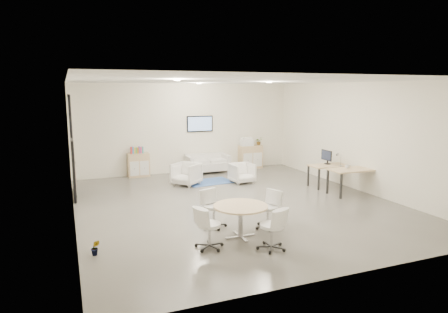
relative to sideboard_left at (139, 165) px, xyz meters
The scene contains 21 objects.
room_shell 4.80m from the sideboard_left, 67.19° to the right, with size 9.60×10.60×4.80m.
glass_door 3.00m from the sideboard_left, 140.45° to the right, with size 0.09×1.90×2.85m.
artwork 6.37m from the sideboard_left, 110.25° to the right, with size 0.05×0.54×1.04m.
wall_tv 2.67m from the sideboard_left, ahead, with size 0.98×0.06×0.58m.
ceiling_spots 4.71m from the sideboard_left, 65.10° to the right, with size 3.14×4.14×0.03m.
sideboard_left is the anchor object (origin of this frame).
sideboard_right 4.27m from the sideboard_left, ahead, with size 0.88×0.43×0.88m.
books 0.52m from the sideboard_left, behind, with size 0.43×0.14×0.22m.
printer 4.14m from the sideboard_left, ahead, with size 0.49×0.42×0.32m.
loveseat 2.46m from the sideboard_left, ahead, with size 1.55×0.79×0.58m.
blue_rug 2.62m from the sideboard_left, 40.26° to the right, with size 1.49×0.99×0.01m, color #2D4289.
armchair_left 2.14m from the sideboard_left, 56.41° to the right, with size 0.76×0.71×0.78m, color silver.
armchair_right 3.66m from the sideboard_left, 36.42° to the right, with size 0.69×0.64×0.71m, color silver.
desk_rear 6.41m from the sideboard_left, 34.38° to the right, with size 1.33×0.70×0.68m.
desk_front 7.08m from the sideboard_left, 41.00° to the right, with size 1.45×0.77×0.74m.
monitor 6.31m from the sideboard_left, 33.46° to the right, with size 0.20×0.50×0.44m.
round_table 6.66m from the sideboard_left, 82.08° to the right, with size 1.11×1.11×0.67m.
meeting_chairs 6.65m from the sideboard_left, 82.08° to the right, with size 2.30×2.30×0.82m.
plant_cabinet 4.65m from the sideboard_left, ahead, with size 0.27×0.30×0.23m, color #3F7F3F.
plant_floor 6.72m from the sideboard_left, 106.43° to the right, with size 0.16×0.29×0.13m, color #3F7F3F.
cup 6.91m from the sideboard_left, 40.81° to the right, with size 0.12×0.10×0.12m, color white.
Camera 1 is at (-4.07, -9.39, 2.96)m, focal length 32.00 mm.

